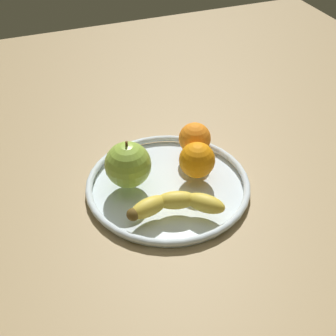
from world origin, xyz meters
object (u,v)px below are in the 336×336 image
banana (175,204)px  apple (128,165)px  orange_center (197,160)px  fruit_bowl (168,185)px  orange_back_right (195,138)px

banana → apple: 11.00cm
banana → orange_center: 10.36cm
banana → orange_center: orange_center is taller
banana → apple: size_ratio=1.86×
fruit_bowl → apple: 8.47cm
apple → orange_back_right: size_ratio=1.46×
fruit_bowl → orange_back_right: orange_back_right is taller
fruit_bowl → orange_back_right: bearing=-140.8°
banana → orange_back_right: size_ratio=2.72×
fruit_bowl → banana: 7.97cm
fruit_bowl → orange_center: (-5.50, 0.11, 4.11)cm
fruit_bowl → apple: bearing=-17.7°
orange_center → orange_back_right: bearing=-109.9°
apple → banana: bearing=117.4°
orange_center → apple: bearing=-10.3°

